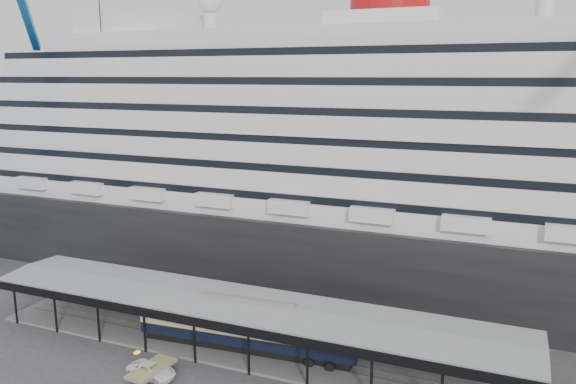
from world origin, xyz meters
name	(u,v)px	position (x,y,z in m)	size (l,w,h in m)	color
ground	(217,373)	(0.00, 0.00, 0.00)	(200.00, 200.00, 0.00)	#373739
cruise_ship	(328,141)	(0.05, 32.00, 18.35)	(130.00, 30.00, 43.90)	black
platform_canopy	(241,327)	(0.00, 5.00, 2.36)	(56.00, 9.18, 5.30)	slate
port_truck	(152,370)	(-5.19, -2.89, 0.66)	(2.18, 4.72, 1.31)	white
pullman_carriage	(247,325)	(0.70, 5.00, 2.70)	(22.87, 4.54, 22.31)	black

